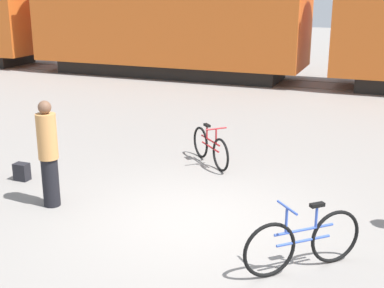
{
  "coord_description": "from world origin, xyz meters",
  "views": [
    {
      "loc": [
        2.86,
        -7.4,
        3.69
      ],
      "look_at": [
        -0.26,
        0.56,
        1.1
      ],
      "focal_mm": 50.0,
      "sensor_mm": 36.0,
      "label": 1
    }
  ],
  "objects": [
    {
      "name": "rail_near",
      "position": [
        0.0,
        12.06,
        0.01
      ],
      "size": [
        59.58,
        0.07,
        0.01
      ],
      "primitive_type": "cube",
      "color": "#4C4238",
      "rests_on": "ground_plane"
    },
    {
      "name": "freight_train",
      "position": [
        -0.0,
        12.78,
        3.01
      ],
      "size": [
        47.58,
        3.03,
        5.72
      ],
      "color": "black",
      "rests_on": "ground_plane"
    },
    {
      "name": "person_in_tan",
      "position": [
        -2.5,
        -0.34,
        0.93
      ],
      "size": [
        0.33,
        0.33,
        1.84
      ],
      "rotation": [
        0.0,
        0.0,
        5.04
      ],
      "color": "black",
      "rests_on": "ground_plane"
    },
    {
      "name": "bicycle_maroon",
      "position": [
        -0.69,
        2.73,
        0.36
      ],
      "size": [
        1.21,
        1.21,
        0.85
      ],
      "color": "black",
      "rests_on": "ground_plane"
    },
    {
      "name": "ground_plane",
      "position": [
        0.0,
        0.0,
        0.0
      ],
      "size": [
        80.0,
        80.0,
        0.0
      ],
      "primitive_type": "plane",
      "color": "gray"
    },
    {
      "name": "rail_far",
      "position": [
        0.0,
        13.49,
        0.01
      ],
      "size": [
        59.58,
        0.07,
        0.01
      ],
      "primitive_type": "cube",
      "color": "#4C4238",
      "rests_on": "ground_plane"
    },
    {
      "name": "bicycle_blue",
      "position": [
        1.9,
        -0.93,
        0.4
      ],
      "size": [
        1.34,
        1.26,
        0.96
      ],
      "color": "black",
      "rests_on": "ground_plane"
    },
    {
      "name": "backpack",
      "position": [
        -3.78,
        0.48,
        0.17
      ],
      "size": [
        0.28,
        0.2,
        0.34
      ],
      "color": "black",
      "rests_on": "ground_plane"
    }
  ]
}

